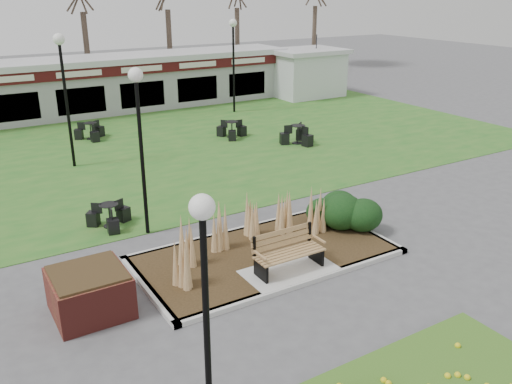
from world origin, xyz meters
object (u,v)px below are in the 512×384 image
lamp_post_near_left (205,274)px  bistro_set_b (232,132)px  bistro_set_c (91,134)px  park_bench (287,251)px  bistro_set_d (298,137)px  service_hut (306,72)px  lamp_post_mid_right (63,72)px  patio_umbrella (315,69)px  brick_planter (90,292)px  lamp_post_near_right (139,116)px  bistro_set_a (110,219)px  lamp_post_far_right (233,45)px  food_pavilion (73,87)px

lamp_post_near_left → bistro_set_b: bearing=60.2°
lamp_post_near_left → bistro_set_c: 18.62m
park_bench → bistro_set_d: (6.73, 9.07, -0.30)m
service_hut → lamp_post_mid_right: (-15.78, -6.90, 2.08)m
bistro_set_b → patio_umbrella: bearing=34.1°
brick_planter → lamp_post_near_right: size_ratio=0.33×
bistro_set_a → lamp_post_near_right: bearing=-51.7°
lamp_post_far_right → bistro_set_d: size_ratio=3.26×
park_bench → lamp_post_near_right: bearing=118.0°
lamp_post_mid_right → patio_umbrella: bearing=22.7°
food_pavilion → bistro_set_c: 5.49m
park_bench → lamp_post_far_right: bearing=65.0°
lamp_post_mid_right → bistro_set_c: size_ratio=3.51×
lamp_post_near_left → bistro_set_a: bearing=82.5°
food_pavilion → bistro_set_b: food_pavilion is taller
park_bench → service_hut: service_hut is taller
service_hut → lamp_post_near_right: (-15.53, -13.94, 1.83)m
lamp_post_far_right → bistro_set_c: lamp_post_far_right is taller
food_pavilion → patio_umbrella: 14.32m
service_hut → lamp_post_far_right: (-6.05, -1.77, 2.06)m
brick_planter → patio_umbrella: patio_umbrella is taller
bistro_set_a → lamp_post_mid_right: bearing=85.4°
bistro_set_a → service_hut: bearing=38.6°
food_pavilion → lamp_post_mid_right: size_ratio=5.08×
lamp_post_far_right → bistro_set_c: (-8.12, -1.58, -3.24)m
lamp_post_near_right → bistro_set_a: bearing=128.3°
service_hut → patio_umbrella: (0.69, 0.00, 0.15)m
lamp_post_far_right → bistro_set_d: 7.66m
park_bench → food_pavilion: food_pavilion is taller
park_bench → lamp_post_mid_right: lamp_post_mid_right is taller
lamp_post_near_left → lamp_post_far_right: (11.35, 19.73, 0.58)m
service_hut → lamp_post_mid_right: bearing=-156.4°
lamp_post_near_right → lamp_post_mid_right: size_ratio=0.93×
brick_planter → bistro_set_d: size_ratio=1.02×
lamp_post_near_right → patio_umbrella: lamp_post_near_right is taller
park_bench → lamp_post_near_right: size_ratio=0.38×
food_pavilion → bistro_set_a: (-2.77, -14.96, -1.23)m
brick_planter → lamp_post_mid_right: lamp_post_mid_right is taller
lamp_post_far_right → bistro_set_a: size_ratio=3.84×
lamp_post_far_right → lamp_post_near_right: bearing=-127.9°
lamp_post_near_right → bistro_set_a: size_ratio=3.59×
lamp_post_near_left → bistro_set_d: 16.86m
patio_umbrella → lamp_post_mid_right: bearing=-157.3°
bistro_set_c → patio_umbrella: size_ratio=0.55×
service_hut → lamp_post_far_right: size_ratio=0.91×
service_hut → lamp_post_far_right: 6.63m
lamp_post_far_right → bistro_set_c: 8.88m
lamp_post_near_left → lamp_post_far_right: 22.77m
food_pavilion → lamp_post_far_right: (7.45, -3.74, 2.03)m
bistro_set_d → food_pavilion: bearing=122.3°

